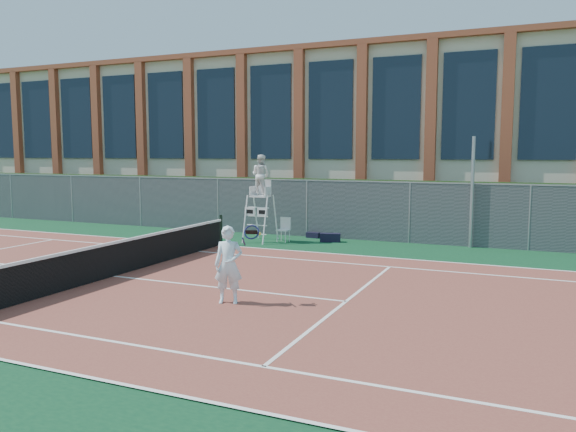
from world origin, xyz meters
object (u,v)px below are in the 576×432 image
at_px(umpire_chair, 261,178).
at_px(plastic_chair, 284,227).
at_px(steel_pole, 472,192).
at_px(tennis_player, 229,264).

distance_m(umpire_chair, plastic_chair, 2.03).
height_order(steel_pole, umpire_chair, steel_pole).
bearing_deg(umpire_chair, plastic_chair, 18.53).
distance_m(steel_pole, tennis_player, 10.66).
xyz_separation_m(plastic_chair, tennis_player, (2.42, -8.43, 0.34)).
height_order(steel_pole, plastic_chair, steel_pole).
distance_m(steel_pole, umpire_chair, 7.48).
bearing_deg(steel_pole, plastic_chair, -167.93).
bearing_deg(steel_pole, umpire_chair, -167.18).
relative_size(steel_pole, umpire_chair, 1.18).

